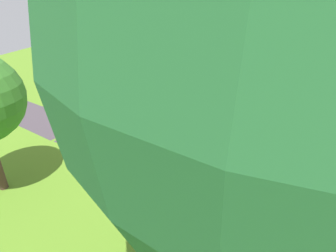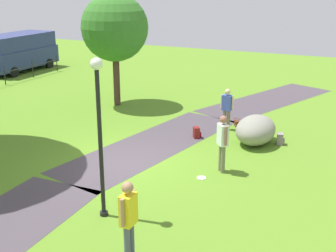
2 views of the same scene
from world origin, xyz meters
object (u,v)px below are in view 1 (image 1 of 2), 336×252
(woman_with_handbag, at_px, (102,110))
(backpack_by_boulder, at_px, (130,108))
(large_shade_tree, at_px, (301,44))
(lamp_post, at_px, (255,100))
(lawn_boulder, at_px, (129,109))
(handbag_on_grass, at_px, (96,120))
(man_near_boulder, at_px, (177,107))
(spare_backpack_on_lawn, at_px, (122,130))
(frisbee_on_grass, at_px, (189,128))
(passerby_on_path, at_px, (279,117))

(woman_with_handbag, xyz_separation_m, backpack_by_boulder, (-0.72, -2.21, -0.73))
(large_shade_tree, bearing_deg, lamp_post, -91.90)
(lawn_boulder, distance_m, handbag_on_grass, 1.95)
(lamp_post, relative_size, backpack_by_boulder, 9.67)
(large_shade_tree, bearing_deg, man_near_boulder, -69.60)
(lamp_post, xyz_separation_m, man_near_boulder, (3.72, -1.75, -1.35))
(handbag_on_grass, xyz_separation_m, backpack_by_boulder, (-1.28, -1.97, 0.05))
(man_near_boulder, relative_size, backpack_by_boulder, 4.38)
(woman_with_handbag, distance_m, handbag_on_grass, 0.99)
(lamp_post, distance_m, spare_backpack_on_lawn, 6.56)
(lamp_post, xyz_separation_m, frisbee_on_grass, (3.01, -1.38, -2.36))
(woman_with_handbag, relative_size, handbag_on_grass, 4.31)
(lamp_post, relative_size, man_near_boulder, 2.21)
(handbag_on_grass, height_order, backpack_by_boulder, backpack_by_boulder)
(man_near_boulder, xyz_separation_m, frisbee_on_grass, (-0.70, 0.37, -1.01))
(woman_with_handbag, relative_size, backpack_by_boulder, 4.02)
(handbag_on_grass, bearing_deg, large_shade_tree, 132.85)
(large_shade_tree, bearing_deg, spare_backpack_on_lawn, -51.74)
(lamp_post, height_order, lawn_boulder, lamp_post)
(spare_backpack_on_lawn, bearing_deg, man_near_boulder, -143.98)
(handbag_on_grass, bearing_deg, man_near_boulder, -168.69)
(man_near_boulder, xyz_separation_m, spare_backpack_on_lawn, (2.47, 1.79, -0.83))
(spare_backpack_on_lawn, xyz_separation_m, frisbee_on_grass, (-3.17, -1.43, -0.18))
(man_near_boulder, height_order, spare_backpack_on_lawn, man_near_boulder)
(man_near_boulder, bearing_deg, frisbee_on_grass, 152.43)
(lamp_post, xyz_separation_m, woman_with_handbag, (7.53, -0.63, -1.44))
(large_shade_tree, xyz_separation_m, handbag_on_grass, (7.83, -8.44, -5.75))
(handbag_on_grass, distance_m, spare_backpack_on_lawn, 2.11)
(large_shade_tree, xyz_separation_m, passerby_on_path, (-1.62, -9.10, -4.84))
(lawn_boulder, distance_m, woman_with_handbag, 1.75)
(large_shade_tree, bearing_deg, backpack_by_boulder, -57.81)
(backpack_by_boulder, relative_size, frisbee_on_grass, 1.49)
(passerby_on_path, bearing_deg, lamp_post, 48.02)
(large_shade_tree, height_order, lawn_boulder, large_shade_tree)
(large_shade_tree, height_order, backpack_by_boulder, large_shade_tree)
(lawn_boulder, height_order, passerby_on_path, passerby_on_path)
(lamp_post, bearing_deg, woman_with_handbag, -4.79)
(lawn_boulder, bearing_deg, woman_with_handbag, 54.66)
(lamp_post, bearing_deg, man_near_boulder, -25.16)
(frisbee_on_grass, bearing_deg, handbag_on_grass, 5.69)
(passerby_on_path, xyz_separation_m, spare_backpack_on_lawn, (7.55, 1.57, -0.85))
(spare_backpack_on_lawn, bearing_deg, lamp_post, -179.54)
(lawn_boulder, relative_size, woman_with_handbag, 1.21)
(handbag_on_grass, bearing_deg, frisbee_on_grass, -174.31)
(woman_with_handbag, xyz_separation_m, passerby_on_path, (-8.90, -0.89, 0.12))
(frisbee_on_grass, bearing_deg, backpack_by_boulder, -21.09)
(large_shade_tree, distance_m, man_near_boulder, 11.07)
(lawn_boulder, relative_size, backpack_by_boulder, 4.87)
(passerby_on_path, bearing_deg, man_near_boulder, -2.49)
(lawn_boulder, bearing_deg, frisbee_on_grass, 169.74)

